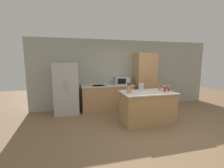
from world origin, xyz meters
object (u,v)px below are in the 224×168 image
Objects in this scene: spice_bottle_pale_salt at (165,89)px; spice_bottle_tall_dark at (160,88)px; spice_bottle_short_red at (159,88)px; kettle at (141,87)px; refrigerator at (67,88)px; spice_bottle_amber_oil at (169,89)px; knife_block at (129,89)px; spice_bottle_green_herb at (165,88)px; microwave at (122,81)px; pantry_cabinet at (145,81)px.

spice_bottle_tall_dark is at bearing 100.86° from spice_bottle_pale_salt.
kettle is (-0.53, 0.16, 0.05)m from spice_bottle_short_red.
refrigerator reaches higher than kettle.
spice_bottle_tall_dark is 0.56m from kettle.
kettle reaches higher than spice_bottle_amber_oil.
knife_block is 1.07m from spice_bottle_pale_salt.
spice_bottle_green_herb is (0.14, -0.10, 0.02)m from spice_bottle_short_red.
knife_block is (-0.30, -1.57, -0.05)m from microwave.
spice_bottle_tall_dark is 0.60× the size of kettle.
spice_bottle_pale_salt reaches higher than spice_bottle_tall_dark.
pantry_cabinet reaches higher than kettle.
refrigerator is at bearing 154.35° from kettle.
spice_bottle_green_herb is at bearing -90.27° from pantry_cabinet.
kettle is (-0.54, 0.42, 0.02)m from spice_bottle_pale_salt.
kettle reaches higher than spice_bottle_green_herb.
spice_bottle_pale_salt is at bearing -64.55° from microwave.
spice_bottle_pale_salt is at bearing -3.23° from knife_block.
knife_block is at bearing -172.91° from spice_bottle_tall_dark.
knife_block is at bearing -39.82° from refrigerator.
refrigerator is 3.29× the size of microwave.
pantry_cabinet is 1.37m from spice_bottle_tall_dark.
spice_bottle_tall_dark is 0.79× the size of spice_bottle_pale_salt.
microwave is at bearing 117.17° from spice_bottle_tall_dark.
kettle is at bearing 158.68° from spice_bottle_green_herb.
pantry_cabinet is 11.73× the size of spice_bottle_pale_salt.
microwave is 3.19× the size of spice_bottle_amber_oil.
spice_bottle_green_herb is 0.93× the size of spice_bottle_pale_salt.
knife_block is at bearing -169.75° from spice_bottle_short_red.
pantry_cabinet is at bearing 82.85° from spice_bottle_tall_dark.
pantry_cabinet is 0.91m from microwave.
spice_bottle_amber_oil is at bearing -60.15° from microwave.
pantry_cabinet is at bearing 83.57° from spice_bottle_short_red.
kettle is (0.53, 0.36, -0.00)m from knife_block.
knife_block is 1.04m from spice_bottle_tall_dark.
refrigerator is 2.04m from microwave.
spice_bottle_tall_dark is 0.25m from spice_bottle_amber_oil.
pantry_cabinet is at bearing 59.23° from kettle.
microwave is 1.58m from spice_bottle_short_red.
spice_bottle_amber_oil is 0.79m from kettle.
spice_bottle_tall_dark is at bearing 137.63° from spice_bottle_amber_oil.
spice_bottle_amber_oil is at bearing -89.54° from pantry_cabinet.
spice_bottle_amber_oil is at bearing -1.80° from knife_block.
spice_bottle_amber_oil is (0.16, -0.23, 0.02)m from spice_bottle_short_red.
pantry_cabinet is at bearing 1.02° from refrigerator.
knife_block is at bearing 176.77° from spice_bottle_pale_salt.
microwave is at bearing 119.00° from spice_bottle_short_red.
spice_bottle_pale_salt is (-0.13, -1.55, -0.06)m from pantry_cabinet.
spice_bottle_short_red is (2.79, -1.25, 0.10)m from refrigerator.
refrigerator is 3.22m from spice_bottle_green_herb.
spice_bottle_pale_salt is at bearing -87.32° from spice_bottle_short_red.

